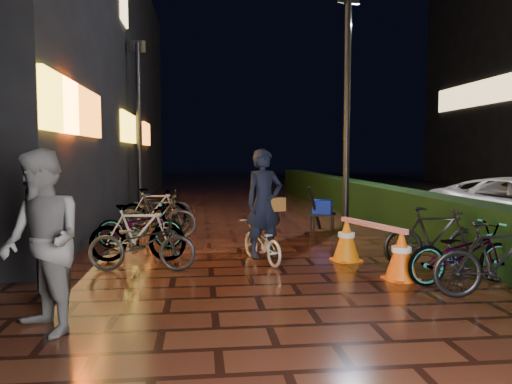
{
  "coord_description": "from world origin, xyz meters",
  "views": [
    {
      "loc": [
        -1.26,
        -6.74,
        1.82
      ],
      "look_at": [
        -0.24,
        2.45,
        1.1
      ],
      "focal_mm": 35.0,
      "sensor_mm": 36.0,
      "label": 1
    }
  ],
  "objects": [
    {
      "name": "hedge",
      "position": [
        3.3,
        8.0,
        0.5
      ],
      "size": [
        0.7,
        20.0,
        1.0
      ],
      "primitive_type": "cube",
      "color": "black",
      "rests_on": "ground"
    },
    {
      "name": "traffic_barrier",
      "position": [
        1.39,
        0.72,
        0.37
      ],
      "size": [
        0.93,
        1.83,
        0.75
      ],
      "color": "#F9580D",
      "rests_on": "ground"
    },
    {
      "name": "lamp_post_sf",
      "position": [
        -3.13,
        8.91,
        2.87
      ],
      "size": [
        0.5,
        0.14,
        5.22
      ],
      "color": "black",
      "rests_on": "ground"
    },
    {
      "name": "cart_assembly",
      "position": [
        1.49,
        4.39,
        0.55
      ],
      "size": [
        0.76,
        0.65,
        1.08
      ],
      "color": "black",
      "rests_on": "ground"
    },
    {
      "name": "bystander_person",
      "position": [
        -2.84,
        -1.63,
        0.94
      ],
      "size": [
        1.13,
        1.15,
        1.87
      ],
      "primitive_type": "imported",
      "rotation": [
        0.0,
        0.0,
        -0.87
      ],
      "color": "#58585B",
      "rests_on": "ground"
    },
    {
      "name": "lamp_post_hedge",
      "position": [
        2.26,
        5.08,
        3.16
      ],
      "size": [
        0.55,
        0.22,
        5.75
      ],
      "color": "black",
      "rests_on": "ground"
    },
    {
      "name": "cyclist",
      "position": [
        -0.24,
        1.37,
        0.7
      ],
      "size": [
        0.87,
        1.4,
        1.89
      ],
      "color": "silver",
      "rests_on": "ground"
    },
    {
      "name": "parked_bikes_storefront",
      "position": [
        -2.31,
        3.72,
        0.45
      ],
      "size": [
        1.97,
        6.03,
        0.97
      ],
      "color": "black",
      "rests_on": "ground"
    },
    {
      "name": "ground",
      "position": [
        0.0,
        0.0,
        0.0
      ],
      "size": [
        80.0,
        80.0,
        0.0
      ],
      "primitive_type": "plane",
      "color": "#381911",
      "rests_on": "ground"
    },
    {
      "name": "parked_bikes_hedge",
      "position": [
        2.4,
        -0.16,
        0.47
      ],
      "size": [
        1.77,
        2.42,
        0.97
      ],
      "color": "black",
      "rests_on": "ground"
    }
  ]
}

